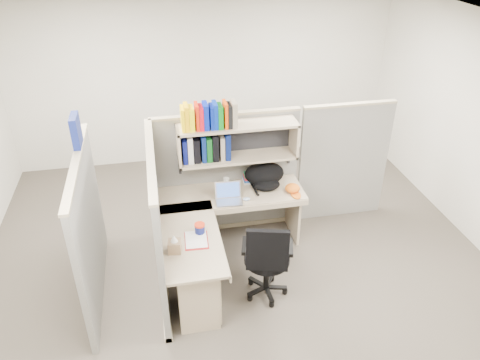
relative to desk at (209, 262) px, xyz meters
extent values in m
plane|color=#322C27|center=(0.41, 0.29, -0.44)|extent=(6.00, 6.00, 0.00)
plane|color=beige|center=(0.41, 3.29, 0.91)|extent=(6.00, 0.00, 6.00)
plane|color=silver|center=(0.41, 0.29, 2.26)|extent=(6.00, 6.00, 0.00)
cube|color=#5E5E59|center=(0.41, 1.19, 0.36)|extent=(1.80, 0.06, 1.60)
cube|color=gray|center=(0.41, 1.19, 1.18)|extent=(1.80, 0.08, 0.03)
cube|color=#5E5E59|center=(-0.49, 0.29, 0.36)|extent=(0.06, 1.80, 1.60)
cube|color=gray|center=(-0.49, 0.29, 1.18)|extent=(0.08, 1.80, 0.03)
cube|color=#5E5E59|center=(-1.19, 0.29, 0.36)|extent=(0.06, 1.80, 1.60)
cube|color=#5E5E59|center=(1.96, 1.19, 0.36)|extent=(1.20, 0.06, 1.60)
cube|color=navy|center=(-1.19, 0.64, 1.35)|extent=(0.07, 0.27, 0.32)
cube|color=white|center=(-0.46, 0.44, 0.76)|extent=(0.00, 0.21, 0.28)
cube|color=tan|center=(0.51, 0.99, 1.11)|extent=(1.40, 0.34, 0.03)
cube|color=tan|center=(0.51, 0.99, 0.70)|extent=(1.40, 0.34, 0.03)
cube|color=tan|center=(-0.18, 0.99, 0.90)|extent=(0.03, 0.34, 0.44)
cube|color=tan|center=(1.19, 0.99, 0.90)|extent=(0.03, 0.34, 0.44)
cube|color=black|center=(0.51, 1.15, 0.90)|extent=(1.38, 0.01, 0.41)
cube|color=yellow|center=(-0.11, 0.97, 1.25)|extent=(0.03, 0.20, 0.26)
cube|color=#FFBD05|center=(-0.07, 0.97, 1.27)|extent=(0.05, 0.20, 0.29)
cube|color=#F8E105|center=(-0.02, 0.97, 1.25)|extent=(0.06, 0.20, 0.26)
cube|color=red|center=(0.05, 0.97, 1.27)|extent=(0.04, 0.20, 0.29)
cube|color=red|center=(0.09, 0.97, 1.25)|extent=(0.05, 0.20, 0.26)
cube|color=#051A9F|center=(0.14, 0.97, 1.27)|extent=(0.06, 0.20, 0.29)
cube|color=#041B8B|center=(0.21, 0.97, 1.25)|extent=(0.04, 0.20, 0.26)
cube|color=#042394|center=(0.25, 0.97, 1.27)|extent=(0.04, 0.20, 0.29)
cube|color=#086D15|center=(0.30, 0.97, 1.25)|extent=(0.06, 0.20, 0.26)
cube|color=#E24005|center=(0.36, 0.97, 1.27)|extent=(0.04, 0.20, 0.29)
cube|color=black|center=(0.41, 0.97, 1.25)|extent=(0.05, 0.20, 0.26)
cube|color=gray|center=(0.46, 0.97, 1.27)|extent=(0.06, 0.20, 0.29)
cube|color=#080E53|center=(-0.11, 1.01, 0.86)|extent=(0.05, 0.24, 0.29)
cube|color=#BABABA|center=(-0.05, 1.01, 0.87)|extent=(0.06, 0.24, 0.32)
cube|color=black|center=(0.02, 1.01, 0.86)|extent=(0.07, 0.24, 0.29)
cube|color=#081A52|center=(0.10, 1.01, 0.87)|extent=(0.05, 0.24, 0.32)
cube|color=#0A4614|center=(0.17, 1.01, 0.86)|extent=(0.06, 0.24, 0.29)
cube|color=black|center=(0.24, 1.01, 0.87)|extent=(0.07, 0.24, 0.32)
cube|color=gray|center=(0.32, 1.01, 0.86)|extent=(0.05, 0.24, 0.29)
cube|color=#071349|center=(0.38, 1.01, 0.87)|extent=(0.06, 0.24, 0.32)
cube|color=tan|center=(0.41, 0.86, 0.28)|extent=(1.74, 0.60, 0.03)
cube|color=tan|center=(-0.16, 0.09, 0.28)|extent=(0.60, 1.34, 0.03)
cube|color=tan|center=(0.41, 0.56, 0.24)|extent=(1.74, 0.02, 0.07)
cube|color=tan|center=(0.14, 0.09, 0.24)|extent=(0.02, 1.34, 0.07)
cube|color=tan|center=(-0.16, -0.26, -0.10)|extent=(0.40, 0.55, 0.68)
cube|color=gray|center=(0.05, -0.26, 0.10)|extent=(0.02, 0.50, 0.16)
cube|color=gray|center=(0.05, -0.26, -0.08)|extent=(0.02, 0.50, 0.16)
cube|color=gray|center=(0.05, -0.26, -0.30)|extent=(0.02, 0.50, 0.22)
cube|color=#B2B2B7|center=(0.06, -0.26, 0.10)|extent=(0.01, 0.12, 0.01)
cube|color=tan|center=(1.21, 0.89, -0.09)|extent=(0.03, 0.55, 0.70)
cylinder|color=#0E1657|center=(-0.06, 0.14, 0.34)|extent=(0.11, 0.11, 0.10)
cylinder|color=red|center=(-0.06, 0.14, 0.39)|extent=(0.11, 0.11, 0.02)
ellipsoid|color=#9AB5DA|center=(0.55, 0.66, 0.31)|extent=(0.09, 0.07, 0.03)
cylinder|color=silver|center=(0.38, 1.04, 0.34)|extent=(0.09, 0.09, 0.10)
cylinder|color=black|center=(0.61, -0.13, 0.06)|extent=(0.49, 0.49, 0.07)
cube|color=black|center=(0.55, -0.35, 0.34)|extent=(0.42, 0.16, 0.49)
cylinder|color=black|center=(0.61, -0.13, -0.14)|extent=(0.06, 0.06, 0.42)
cylinder|color=black|center=(0.61, -0.13, -0.39)|extent=(0.46, 0.46, 0.11)
cube|color=black|center=(0.37, -0.07, 0.22)|extent=(0.11, 0.28, 0.04)
cube|color=black|center=(0.84, -0.19, 0.22)|extent=(0.11, 0.28, 0.04)
camera|label=1|loc=(-0.42, -3.84, 3.28)|focal=35.00mm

